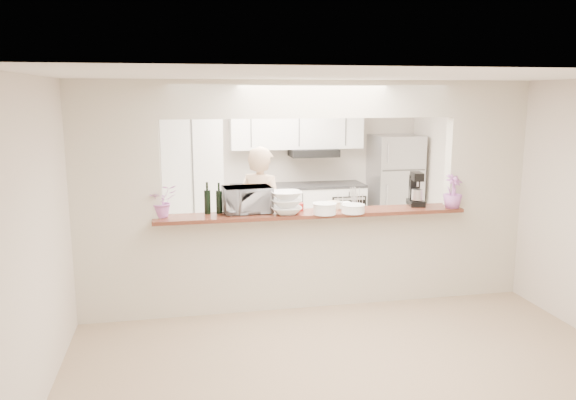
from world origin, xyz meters
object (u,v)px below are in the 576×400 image
object	(u,v)px
toaster_oven	(247,200)
person	(261,215)
refrigerator	(394,187)
stand_mixer	(416,190)

from	to	relation	value
toaster_oven	person	bearing A→B (deg)	67.24
refrigerator	toaster_oven	size ratio (longest dim) A/B	3.33
stand_mixer	person	distance (m)	1.92
refrigerator	toaster_oven	bearing A→B (deg)	-136.61
refrigerator	person	size ratio (longest dim) A/B	0.99
toaster_oven	stand_mixer	distance (m)	1.95
person	refrigerator	bearing A→B (deg)	-105.87
refrigerator	toaster_oven	world-z (taller)	refrigerator
refrigerator	person	world-z (taller)	person
stand_mixer	refrigerator	bearing A→B (deg)	72.86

